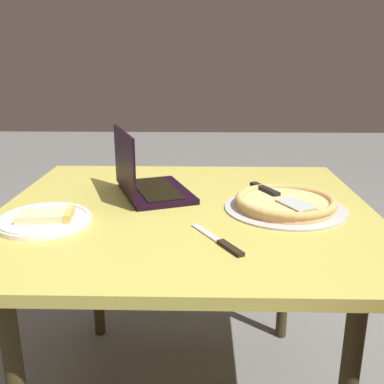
% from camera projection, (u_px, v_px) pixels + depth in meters
% --- Properties ---
extents(dining_table, '(1.16, 1.07, 0.75)m').
position_uv_depth(dining_table, '(186.00, 228.00, 1.39)').
color(dining_table, '#ACA145').
rests_on(dining_table, ground_plane).
extents(laptop, '(0.31, 0.37, 0.23)m').
position_uv_depth(laptop, '(146.00, 182.00, 1.48)').
color(laptop, black).
rests_on(laptop, dining_table).
extents(pizza_plate, '(0.26, 0.26, 0.04)m').
position_uv_depth(pizza_plate, '(45.00, 219.00, 1.24)').
color(pizza_plate, white).
rests_on(pizza_plate, dining_table).
extents(pizza_tray, '(0.37, 0.37, 0.04)m').
position_uv_depth(pizza_tray, '(285.00, 203.00, 1.35)').
color(pizza_tray, '#AAA7A8').
rests_on(pizza_tray, dining_table).
extents(table_knife, '(0.13, 0.21, 0.01)m').
position_uv_depth(table_knife, '(221.00, 242.00, 1.10)').
color(table_knife, '#BAB4C4').
rests_on(table_knife, dining_table).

